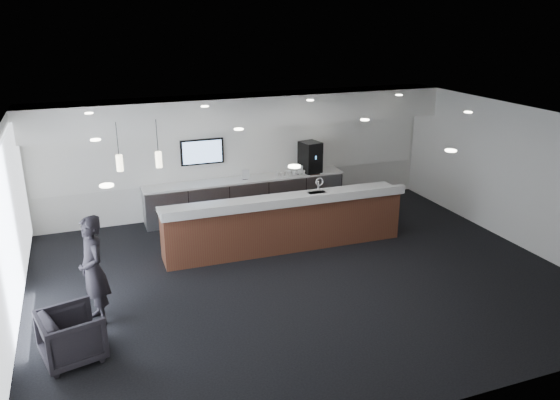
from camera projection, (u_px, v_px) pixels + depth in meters
name	position (u px, v px, depth m)	size (l,w,h in m)	color
ground	(302.00, 276.00, 10.53)	(10.00, 10.00, 0.00)	black
ceiling	(304.00, 123.00, 9.55)	(10.00, 8.00, 0.02)	black
back_wall	(241.00, 153.00, 13.58)	(10.00, 0.02, 3.00)	white
left_wall	(4.00, 241.00, 8.39)	(0.02, 8.00, 3.00)	white
right_wall	(518.00, 176.00, 11.70)	(0.02, 8.00, 3.00)	white
soffit_bulkhead	(245.00, 110.00, 12.81)	(10.00, 0.90, 0.70)	white
alcove_panel	(241.00, 150.00, 13.52)	(9.80, 0.06, 1.40)	white
window_blinds_wall	(7.00, 241.00, 8.40)	(0.04, 7.36, 2.55)	white
back_credenza	(246.00, 197.00, 13.60)	(5.06, 0.66, 0.95)	gray
wall_tv	(202.00, 152.00, 13.12)	(1.05, 0.08, 0.62)	black
pendant_left	(162.00, 165.00, 9.71)	(0.12, 0.12, 0.30)	#FFF2C6
pendant_right	(122.00, 169.00, 9.48)	(0.12, 0.12, 0.30)	#FFF2C6
ceiling_can_lights	(304.00, 124.00, 9.56)	(7.00, 5.00, 0.02)	silver
service_counter	(285.00, 223.00, 11.65)	(5.27, 0.95, 1.49)	#5B2B1E
coffee_machine	(310.00, 157.00, 13.88)	(0.54, 0.62, 0.78)	black
info_sign_left	(246.00, 175.00, 13.32)	(0.18, 0.02, 0.24)	silver
info_sign_right	(300.00, 170.00, 13.77)	(0.16, 0.02, 0.22)	silver
armchair	(72.00, 336.00, 7.92)	(0.82, 0.85, 0.77)	black
lounge_guest	(93.00, 271.00, 8.72)	(0.67, 0.44, 1.84)	black
cup_0	(309.00, 171.00, 13.89)	(0.11, 0.11, 0.10)	white
cup_1	(304.00, 171.00, 13.84)	(0.11, 0.11, 0.10)	white
cup_2	(299.00, 172.00, 13.80)	(0.11, 0.11, 0.10)	white
cup_3	(294.00, 173.00, 13.75)	(0.11, 0.11, 0.10)	white
cup_4	(289.00, 173.00, 13.70)	(0.11, 0.11, 0.10)	white
cup_5	(284.00, 174.00, 13.66)	(0.11, 0.11, 0.10)	white
cup_6	(279.00, 174.00, 13.61)	(0.11, 0.11, 0.10)	white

